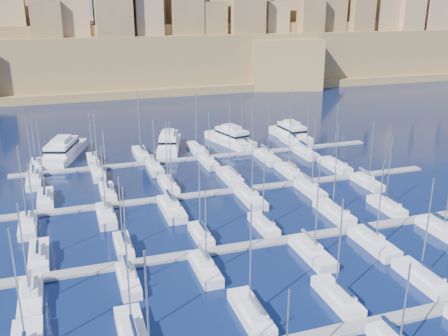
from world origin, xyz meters
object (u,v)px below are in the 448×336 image
object	(u,v)px
motor_yacht_b	(169,143)
sailboat_2	(251,313)
motor_yacht_a	(63,150)
motor_yacht_c	(231,137)
sailboat_4	(423,278)
motor_yacht_d	(291,133)

from	to	relation	value
motor_yacht_b	sailboat_2	bearing A→B (deg)	-94.67
motor_yacht_a	motor_yacht_c	world-z (taller)	same
sailboat_2	motor_yacht_a	world-z (taller)	sailboat_2
motor_yacht_b	sailboat_4	bearing A→B (deg)	-75.45
motor_yacht_b	motor_yacht_d	xyz separation A→B (m)	(32.42, -0.14, 0.00)
motor_yacht_c	motor_yacht_b	bearing A→B (deg)	-178.86
sailboat_2	motor_yacht_d	size ratio (longest dim) A/B	0.90
sailboat_4	motor_yacht_a	xyz separation A→B (m)	(-42.67, 71.26, 0.98)
motor_yacht_c	motor_yacht_d	world-z (taller)	same
sailboat_4	motor_yacht_b	size ratio (longest dim) A/B	0.87
motor_yacht_c	sailboat_2	bearing A→B (deg)	-107.16
sailboat_2	sailboat_4	world-z (taller)	sailboat_4
motor_yacht_b	motor_yacht_c	world-z (taller)	same
sailboat_2	sailboat_4	bearing A→B (deg)	0.22
motor_yacht_b	motor_yacht_c	xyz separation A→B (m)	(15.93, 0.32, -0.00)
sailboat_2	motor_yacht_a	xyz separation A→B (m)	(-18.90, 71.35, 0.98)
motor_yacht_a	motor_yacht_c	size ratio (longest dim) A/B	1.16
sailboat_4	motor_yacht_d	xyz separation A→B (m)	(14.35, 69.48, 0.98)
motor_yacht_c	motor_yacht_d	size ratio (longest dim) A/B	1.09
sailboat_4	motor_yacht_a	distance (m)	83.06
motor_yacht_d	motor_yacht_c	bearing A→B (deg)	178.40
motor_yacht_a	motor_yacht_b	bearing A→B (deg)	-3.80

